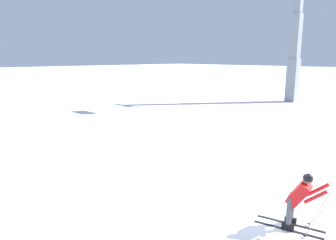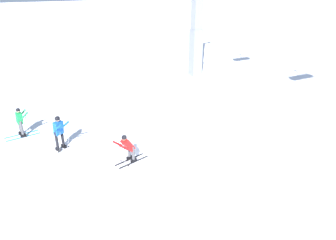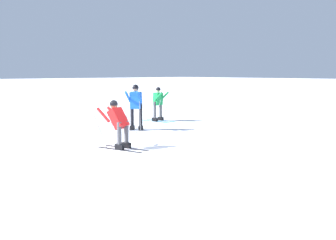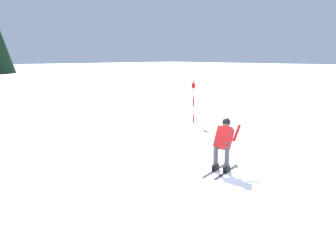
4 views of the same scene
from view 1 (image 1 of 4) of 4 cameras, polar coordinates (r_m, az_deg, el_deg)
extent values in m
plane|color=white|center=(9.02, 14.34, -16.13)|extent=(260.00, 260.00, 0.00)
cube|color=black|center=(8.89, 21.01, -16.93)|extent=(0.51, 1.58, 0.01)
cube|color=black|center=(8.85, 21.05, -16.44)|extent=(0.18, 0.30, 0.16)
cylinder|color=#4C4C51|center=(8.68, 21.25, -14.04)|extent=(0.13, 0.13, 0.66)
cube|color=black|center=(8.60, 20.60, -17.90)|extent=(0.51, 1.58, 0.01)
cube|color=black|center=(8.56, 20.64, -17.40)|extent=(0.18, 0.30, 0.16)
cylinder|color=#4C4C51|center=(8.38, 20.84, -14.94)|extent=(0.13, 0.13, 0.66)
cube|color=red|center=(8.34, 22.38, -12.10)|extent=(0.55, 0.64, 0.65)
sphere|color=#997051|center=(8.19, 23.73, -9.78)|extent=(0.22, 0.22, 0.22)
sphere|color=black|center=(8.18, 23.75, -9.55)|extent=(0.23, 0.23, 0.23)
cylinder|color=red|center=(8.49, 25.23, -11.23)|extent=(0.21, 0.49, 0.43)
cylinder|color=gray|center=(8.75, 25.20, -14.68)|extent=(0.26, 0.44, 1.12)
cylinder|color=black|center=(8.97, 23.87, -16.59)|extent=(0.07, 0.07, 0.01)
cylinder|color=red|center=(8.06, 24.88, -12.39)|extent=(0.21, 0.49, 0.43)
cylinder|color=gray|center=(8.26, 24.77, -16.26)|extent=(0.03, 0.49, 1.12)
cylinder|color=black|center=(8.40, 23.26, -18.52)|extent=(0.07, 0.07, 0.01)
cube|color=gray|center=(31.57, 21.39, 6.62)|extent=(0.90, 0.90, 3.93)
cube|color=gray|center=(31.55, 21.92, 13.74)|extent=(0.76, 0.76, 3.93)
camera|label=2|loc=(19.29, 51.63, 17.68)|focal=33.51mm
camera|label=3|loc=(18.39, 4.34, 5.48)|focal=40.93mm
camera|label=4|loc=(11.75, -41.23, 3.93)|focal=43.02mm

